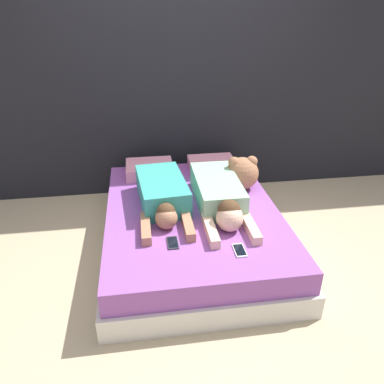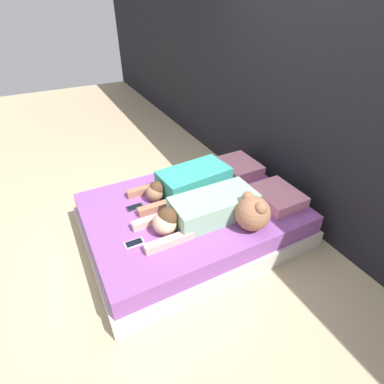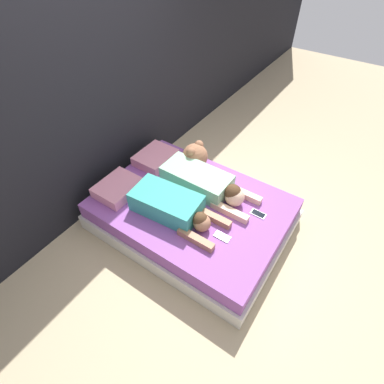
{
  "view_description": "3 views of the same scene",
  "coord_description": "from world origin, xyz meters",
  "px_view_note": "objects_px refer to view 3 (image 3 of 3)",
  "views": [
    {
      "loc": [
        -0.4,
        -2.7,
        1.91
      ],
      "look_at": [
        0.0,
        0.0,
        0.52
      ],
      "focal_mm": 35.0,
      "sensor_mm": 36.0,
      "label": 1
    },
    {
      "loc": [
        1.99,
        -1.04,
        2.08
      ],
      "look_at": [
        0.0,
        0.0,
        0.52
      ],
      "focal_mm": 28.0,
      "sensor_mm": 36.0,
      "label": 2
    },
    {
      "loc": [
        -1.78,
        -1.21,
        2.66
      ],
      "look_at": [
        0.0,
        0.0,
        0.52
      ],
      "focal_mm": 28.0,
      "sensor_mm": 36.0,
      "label": 3
    }
  ],
  "objects_px": {
    "bed": "(192,214)",
    "person_left": "(173,206)",
    "cell_phone_left": "(222,237)",
    "plush_toy": "(195,156)",
    "pillow_head_left": "(118,188)",
    "cell_phone_right": "(258,214)",
    "pillow_head_right": "(156,157)",
    "person_right": "(205,183)"
  },
  "relations": [
    {
      "from": "cell_phone_right",
      "to": "plush_toy",
      "type": "xyz_separation_m",
      "value": [
        0.27,
        0.95,
        0.15
      ]
    },
    {
      "from": "cell_phone_right",
      "to": "plush_toy",
      "type": "relative_size",
      "value": 0.5
    },
    {
      "from": "bed",
      "to": "person_right",
      "type": "bearing_deg",
      "value": -4.13
    },
    {
      "from": "person_right",
      "to": "cell_phone_left",
      "type": "xyz_separation_m",
      "value": [
        -0.44,
        -0.47,
        -0.1
      ]
    },
    {
      "from": "person_left",
      "to": "person_right",
      "type": "bearing_deg",
      "value": -10.67
    },
    {
      "from": "bed",
      "to": "pillow_head_left",
      "type": "bearing_deg",
      "value": 113.04
    },
    {
      "from": "pillow_head_right",
      "to": "cell_phone_right",
      "type": "xyz_separation_m",
      "value": [
        -0.08,
        -1.39,
        -0.05
      ]
    },
    {
      "from": "person_left",
      "to": "pillow_head_left",
      "type": "bearing_deg",
      "value": 96.77
    },
    {
      "from": "pillow_head_right",
      "to": "person_left",
      "type": "xyz_separation_m",
      "value": [
        -0.55,
        -0.67,
        0.05
      ]
    },
    {
      "from": "person_right",
      "to": "cell_phone_left",
      "type": "relative_size",
      "value": 6.95
    },
    {
      "from": "plush_toy",
      "to": "pillow_head_right",
      "type": "bearing_deg",
      "value": 113.14
    },
    {
      "from": "cell_phone_right",
      "to": "person_left",
      "type": "bearing_deg",
      "value": 123.41
    },
    {
      "from": "bed",
      "to": "plush_toy",
      "type": "xyz_separation_m",
      "value": [
        0.51,
        0.3,
        0.34
      ]
    },
    {
      "from": "pillow_head_left",
      "to": "pillow_head_right",
      "type": "bearing_deg",
      "value": 0.0
    },
    {
      "from": "person_left",
      "to": "cell_phone_left",
      "type": "height_order",
      "value": "person_left"
    },
    {
      "from": "pillow_head_left",
      "to": "pillow_head_right",
      "type": "height_order",
      "value": "same"
    },
    {
      "from": "plush_toy",
      "to": "pillow_head_left",
      "type": "bearing_deg",
      "value": 151.76
    },
    {
      "from": "pillow_head_right",
      "to": "cell_phone_left",
      "type": "xyz_separation_m",
      "value": [
        -0.53,
        -1.24,
        -0.05
      ]
    },
    {
      "from": "person_right",
      "to": "cell_phone_right",
      "type": "xyz_separation_m",
      "value": [
        0.01,
        -0.63,
        -0.1
      ]
    },
    {
      "from": "bed",
      "to": "plush_toy",
      "type": "relative_size",
      "value": 6.37
    },
    {
      "from": "bed",
      "to": "pillow_head_left",
      "type": "xyz_separation_m",
      "value": [
        -0.32,
        0.75,
        0.24
      ]
    },
    {
      "from": "person_left",
      "to": "cell_phone_left",
      "type": "bearing_deg",
      "value": -87.5
    },
    {
      "from": "bed",
      "to": "plush_toy",
      "type": "distance_m",
      "value": 0.68
    },
    {
      "from": "pillow_head_right",
      "to": "bed",
      "type": "bearing_deg",
      "value": -113.04
    },
    {
      "from": "person_right",
      "to": "person_left",
      "type": "bearing_deg",
      "value": 169.33
    },
    {
      "from": "person_left",
      "to": "cell_phone_left",
      "type": "relative_size",
      "value": 6.47
    },
    {
      "from": "plush_toy",
      "to": "cell_phone_right",
      "type": "bearing_deg",
      "value": -105.8
    },
    {
      "from": "bed",
      "to": "cell_phone_left",
      "type": "bearing_deg",
      "value": -113.49
    },
    {
      "from": "cell_phone_right",
      "to": "pillow_head_left",
      "type": "bearing_deg",
      "value": 111.69
    },
    {
      "from": "bed",
      "to": "cell_phone_right",
      "type": "height_order",
      "value": "cell_phone_right"
    },
    {
      "from": "pillow_head_right",
      "to": "person_left",
      "type": "height_order",
      "value": "person_left"
    },
    {
      "from": "pillow_head_left",
      "to": "person_right",
      "type": "relative_size",
      "value": 0.42
    },
    {
      "from": "person_right",
      "to": "pillow_head_left",
      "type": "bearing_deg",
      "value": 125.62
    },
    {
      "from": "person_left",
      "to": "cell_phone_right",
      "type": "distance_m",
      "value": 0.87
    },
    {
      "from": "person_left",
      "to": "plush_toy",
      "type": "height_order",
      "value": "plush_toy"
    },
    {
      "from": "pillow_head_left",
      "to": "person_right",
      "type": "xyz_separation_m",
      "value": [
        0.55,
        -0.76,
        0.05
      ]
    },
    {
      "from": "cell_phone_right",
      "to": "cell_phone_left",
      "type": "bearing_deg",
      "value": 160.59
    },
    {
      "from": "bed",
      "to": "person_right",
      "type": "distance_m",
      "value": 0.37
    },
    {
      "from": "pillow_head_right",
      "to": "plush_toy",
      "type": "distance_m",
      "value": 0.49
    },
    {
      "from": "pillow_head_left",
      "to": "bed",
      "type": "bearing_deg",
      "value": -66.96
    },
    {
      "from": "bed",
      "to": "cell_phone_left",
      "type": "relative_size",
      "value": 12.78
    },
    {
      "from": "bed",
      "to": "person_left",
      "type": "bearing_deg",
      "value": 163.26
    }
  ]
}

